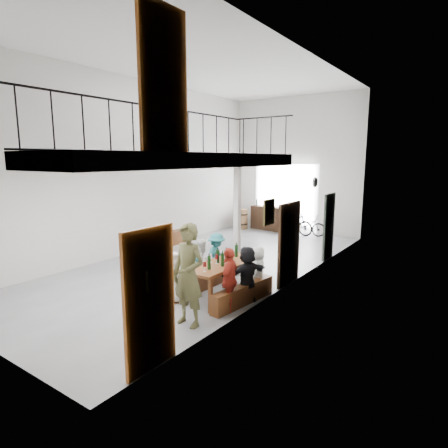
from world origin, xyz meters
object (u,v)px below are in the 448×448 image
Objects in this scene: tasting_table at (223,266)px; host_standing at (188,275)px; bench_inner at (200,281)px; serving_counter at (272,219)px; bicycle_near at (305,225)px; side_bench at (173,238)px; oak_barrel at (241,219)px.

tasting_table is 1.53m from host_standing.
serving_counter reaches higher than bench_inner.
bicycle_near is at bearing 94.34° from bench_inner.
side_bench is at bearing 138.01° from host_standing.
bicycle_near is (3.27, 4.17, 0.19)m from side_bench.
serving_counter is 1.00× the size of host_standing.
oak_barrel reaches higher than tasting_table.
side_bench is at bearing -95.23° from oak_barrel.
serving_counter is 1.19× the size of bicycle_near.
host_standing reaches higher than bench_inner.
oak_barrel reaches higher than bicycle_near.
bicycle_near reaches higher than tasting_table.
serving_counter reaches higher than tasting_table.
host_standing is (1.00, -1.57, 0.73)m from bench_inner.
side_bench is 5.30m from bicycle_near.
side_bench is (-4.42, 3.21, -0.47)m from tasting_table.
tasting_table is at bearing -64.08° from serving_counter.
host_standing is at bearing -179.96° from bicycle_near.
serving_counter is at bearing 18.62° from oak_barrel.
bench_inner is at bearing 174.27° from bicycle_near.
bench_inner is 1.19× the size of bicycle_near.
bench_inner is at bearing -64.87° from oak_barrel.
tasting_table is at bearing -60.63° from oak_barrel.
tasting_table is at bearing -5.85° from bench_inner.
serving_counter reaches higher than oak_barrel.
serving_counter is at bearing 106.09° from bench_inner.
bicycle_near is (-0.44, 7.29, 0.20)m from bench_inner.
tasting_table reaches higher than bench_inner.
tasting_table is 7.47m from bicycle_near.
tasting_table reaches higher than side_bench.
side_bench is 4.02m from oak_barrel.
serving_counter is (-2.05, 7.55, 0.28)m from bench_inner.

